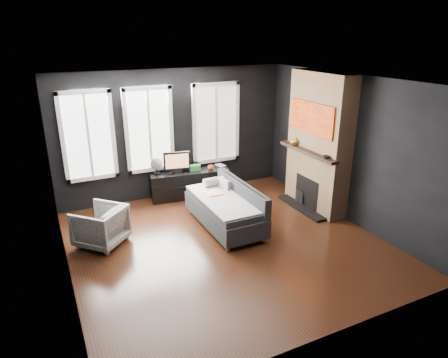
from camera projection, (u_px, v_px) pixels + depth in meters
name	position (u px, v px, depth m)	size (l,w,h in m)	color
floor	(226.00, 243.00, 6.80)	(5.00, 5.00, 0.00)	black
ceiling	(227.00, 81.00, 5.86)	(5.00, 5.00, 0.00)	white
wall_back	(175.00, 134.00, 8.44)	(5.00, 0.02, 2.70)	black
wall_left	(58.00, 194.00, 5.31)	(0.02, 5.00, 2.70)	black
wall_right	(348.00, 149.00, 7.35)	(0.02, 5.00, 2.70)	black
windows	(151.00, 86.00, 7.87)	(4.00, 0.16, 1.76)	white
fireplace	(319.00, 143.00, 7.78)	(0.70, 1.62, 2.70)	#93724C
sofa	(225.00, 206.00, 7.27)	(0.94, 1.87, 0.81)	black
stripe_pillow	(224.00, 187.00, 7.66)	(0.07, 0.31, 0.31)	gray
armchair	(100.00, 224.00, 6.65)	(0.72, 0.67, 0.74)	white
media_console	(189.00, 183.00, 8.67)	(1.70, 0.53, 0.58)	black
monitor	(177.00, 161.00, 8.38)	(0.57, 0.12, 0.51)	black
desk_fan	(156.00, 165.00, 8.31)	(0.26, 0.26, 0.37)	#9A9A9A
mug	(211.00, 167.00, 8.61)	(0.12, 0.10, 0.12)	#C6571E
book	(217.00, 161.00, 8.79)	(0.17, 0.02, 0.23)	#9F9180
storage_box	(195.00, 168.00, 8.56)	(0.23, 0.15, 0.13)	#2C722D
mantel_vase	(294.00, 141.00, 8.07)	(0.16, 0.17, 0.16)	gold
mantel_clock	(326.00, 157.00, 7.25)	(0.13, 0.13, 0.04)	black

